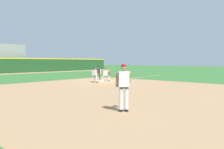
% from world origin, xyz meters
% --- Properties ---
extents(ground_plane, '(160.00, 160.00, 0.00)m').
position_xyz_m(ground_plane, '(0.00, 0.00, 0.00)').
color(ground_plane, '#336B2D').
extents(infield_dirt_patch, '(18.00, 18.00, 0.01)m').
position_xyz_m(infield_dirt_patch, '(-4.40, -4.74, 0.00)').
color(infield_dirt_patch, '#A87F56').
rests_on(infield_dirt_patch, ground).
extents(warning_track_strip, '(48.00, 3.20, 0.01)m').
position_xyz_m(warning_track_strip, '(0.00, 20.00, 0.00)').
color(warning_track_strip, '#A87F56').
rests_on(warning_track_strip, ground).
extents(foul_line_stripe, '(12.36, 0.10, 0.00)m').
position_xyz_m(foul_line_stripe, '(6.18, 0.00, 0.01)').
color(foul_line_stripe, white).
rests_on(foul_line_stripe, ground).
extents(first_base_bag, '(0.38, 0.38, 0.09)m').
position_xyz_m(first_base_bag, '(0.00, 0.00, 0.04)').
color(first_base_bag, white).
rests_on(first_base_bag, ground).
extents(baseball, '(0.07, 0.07, 0.07)m').
position_xyz_m(baseball, '(-5.16, -5.83, 0.04)').
color(baseball, white).
rests_on(baseball, ground).
extents(pitcher, '(0.85, 0.55, 1.86)m').
position_xyz_m(pitcher, '(-8.76, -9.47, 1.06)').
color(pitcher, black).
rests_on(pitcher, ground).
extents(first_baseman, '(0.73, 1.08, 1.34)m').
position_xyz_m(first_baseman, '(0.46, -0.24, 0.73)').
color(first_baseman, black).
rests_on(first_baseman, ground).
extents(baserunner, '(0.52, 0.64, 1.46)m').
position_xyz_m(baserunner, '(-1.13, -0.23, 0.79)').
color(baserunner, black).
rests_on(baserunner, ground).
extents(umpire, '(0.68, 0.67, 1.46)m').
position_xyz_m(umpire, '(1.64, 2.01, 0.79)').
color(umpire, black).
rests_on(umpire, ground).
extents(outfield_wall, '(48.00, 0.54, 2.60)m').
position_xyz_m(outfield_wall, '(0.00, 22.00, 1.39)').
color(outfield_wall, '#1E4C23').
rests_on(outfield_wall, ground).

